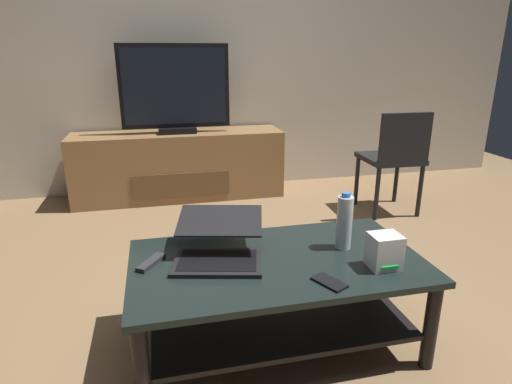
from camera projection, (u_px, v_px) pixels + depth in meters
The scene contains 11 objects.
ground_plane at pixel (268, 307), 2.28m from camera, with size 7.68×7.68×0.00m, color olive.
back_wall at pixel (207, 40), 3.96m from camera, with size 6.40×0.12×2.80m, color beige.
coffee_table at pixel (277, 285), 1.91m from camera, with size 1.27×0.71×0.43m.
media_cabinet at pixel (179, 165), 3.93m from camera, with size 1.88×0.47×0.61m.
television at pixel (175, 91), 3.70m from camera, with size 0.94×0.20×0.76m.
dining_chair at pixel (395, 155), 3.45m from camera, with size 0.45×0.45×0.86m.
laptop at pixel (219, 245), 1.87m from camera, with size 0.46×0.48×0.17m.
router_box at pixel (384, 251), 1.78m from camera, with size 0.13×0.11×0.15m.
water_bottle_near at pixel (344, 222), 1.95m from camera, with size 0.07×0.07×0.27m.
cell_phone at pixel (329, 282), 1.68m from camera, with size 0.07×0.14×0.01m, color black.
tv_remote at pixel (151, 262), 1.82m from camera, with size 0.04×0.16×0.02m, color #2D2D30.
Camera 1 is at (-0.51, -1.91, 1.30)m, focal length 29.89 mm.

